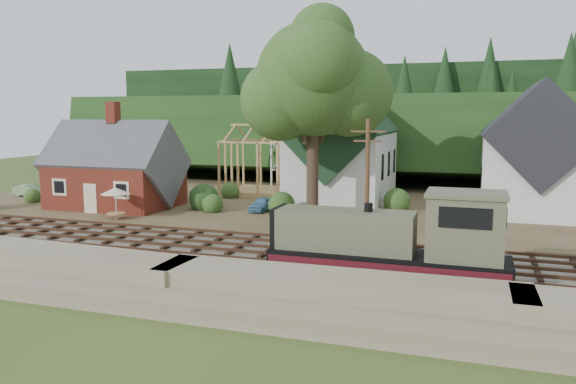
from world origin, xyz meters
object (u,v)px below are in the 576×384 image
(car_blue, at_px, (262,204))
(locomotive, at_px, (396,244))
(car_green, at_px, (30,191))
(patio_set, at_px, (115,192))

(car_blue, bearing_deg, locomotive, -46.90)
(locomotive, xyz_separation_m, car_blue, (-13.15, 15.87, -1.17))
(car_green, bearing_deg, car_blue, -86.03)
(car_green, bearing_deg, locomotive, -108.62)
(car_green, height_order, patio_set, patio_set)
(car_blue, xyz_separation_m, car_green, (-24.31, 0.34, 0.01))
(car_blue, distance_m, patio_set, 11.69)
(car_blue, relative_size, patio_set, 1.36)
(locomotive, distance_m, car_green, 40.84)
(car_green, relative_size, patio_set, 1.44)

